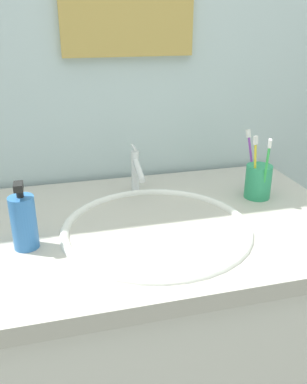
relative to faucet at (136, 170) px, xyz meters
name	(u,v)px	position (x,y,z in m)	size (l,w,h in m)	color
tiled_wall_back	(128,89)	(0.01, 0.18, 0.21)	(2.22, 0.04, 2.40)	silver
vanity_counter	(157,350)	(0.01, -0.19, -0.53)	(1.02, 0.67, 0.91)	silver
sink_basin	(156,241)	(0.00, -0.24, -0.11)	(0.49, 0.49, 0.11)	white
faucet	(136,170)	(0.00, 0.00, 0.00)	(0.02, 0.14, 0.14)	silver
toothbrush_cup	(258,182)	(0.34, -0.12, -0.02)	(0.08, 0.08, 0.10)	#2D9966
toothbrush_green	(266,166)	(0.34, -0.16, 0.04)	(0.02, 0.04, 0.19)	green
toothbrush_purple	(251,157)	(0.34, -0.07, 0.04)	(0.03, 0.06, 0.19)	purple
toothbrush_yellow	(255,164)	(0.32, -0.13, 0.04)	(0.03, 0.02, 0.19)	yellow
soap_dispenser	(24,221)	(-0.32, -0.25, -0.01)	(0.06, 0.06, 0.17)	#3372BF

